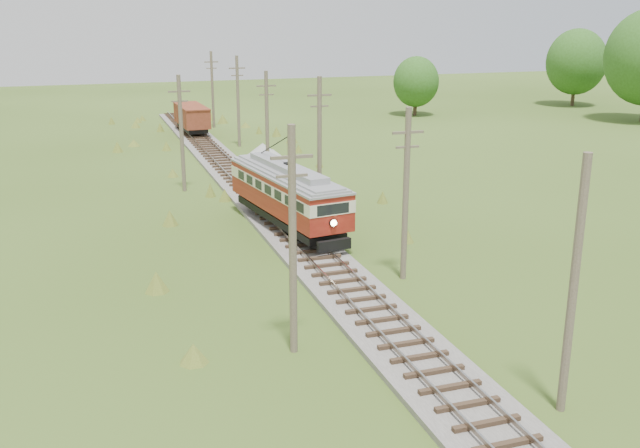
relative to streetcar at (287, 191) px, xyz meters
name	(u,v)px	position (x,y,z in m)	size (l,w,h in m)	color
railbed_main	(262,203)	(0.00, 6.47, -2.38)	(3.60, 96.00, 0.57)	#605B54
streetcar	(287,191)	(0.00, 0.00, 0.00)	(4.50, 12.14, 5.49)	black
gondola	(192,117)	(0.00, 37.90, -0.56)	(2.92, 8.17, 2.68)	black
gravel_pile	(264,149)	(4.70, 24.44, -2.06)	(3.02, 3.20, 1.10)	gray
utility_pole_r_1	(573,288)	(3.10, -22.53, 1.83)	(0.30, 0.30, 8.80)	brown
utility_pole_r_2	(406,193)	(3.30, -9.53, 1.85)	(1.60, 0.30, 8.60)	brown
utility_pole_r_3	(320,144)	(3.20, 3.47, 2.06)	(1.60, 0.30, 9.00)	brown
utility_pole_r_4	(267,122)	(3.00, 16.47, 1.75)	(1.60, 0.30, 8.40)	brown
utility_pole_r_5	(238,101)	(3.40, 29.47, 2.01)	(1.60, 0.30, 8.90)	brown
utility_pole_r_6	(212,89)	(3.20, 42.47, 1.90)	(1.60, 0.30, 8.70)	brown
utility_pole_l_a	(293,240)	(-4.20, -15.53, 2.06)	(1.60, 0.30, 9.00)	brown
utility_pole_l_b	(181,132)	(-4.50, 12.47, 1.85)	(1.60, 0.30, 8.60)	brown
tree_right_5	(576,62)	(56.00, 46.47, 3.62)	(8.40, 8.40, 10.82)	#38281C
tree_mid_b	(416,82)	(30.00, 44.47, 1.76)	(5.88, 5.88, 7.57)	#38281C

